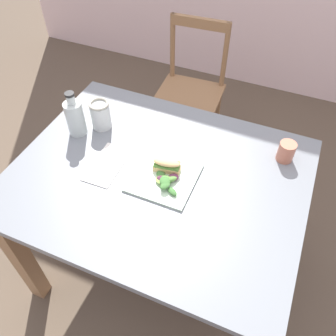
{
  "coord_description": "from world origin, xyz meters",
  "views": [
    {
      "loc": [
        0.29,
        -0.74,
        1.79
      ],
      "look_at": [
        -0.07,
        0.12,
        0.76
      ],
      "focal_mm": 37.59,
      "sensor_mm": 36.0,
      "label": 1
    }
  ],
  "objects": [
    {
      "name": "dining_table",
      "position": [
        -0.1,
        0.08,
        0.61
      ],
      "size": [
        1.15,
        0.91,
        0.74
      ],
      "color": "slate",
      "rests_on": "ground"
    },
    {
      "name": "chair_wooden_far",
      "position": [
        -0.31,
        1.04,
        0.45
      ],
      "size": [
        0.42,
        0.42,
        0.87
      ],
      "color": "#8E6642",
      "rests_on": "ground"
    },
    {
      "name": "napkin_folded",
      "position": [
        -0.31,
        0.05,
        0.74
      ],
      "size": [
        0.12,
        0.23,
        0.0
      ],
      "primitive_type": "cube",
      "rotation": [
        0.0,
        0.0,
        0.02
      ],
      "color": "silver",
      "rests_on": "dining_table"
    },
    {
      "name": "mason_jar_iced_tea",
      "position": [
        -0.45,
        0.25,
        0.8
      ],
      "size": [
        0.09,
        0.09,
        0.13
      ],
      "color": "#C67528",
      "rests_on": "dining_table"
    },
    {
      "name": "cup_extra_side",
      "position": [
        0.34,
        0.37,
        0.78
      ],
      "size": [
        0.07,
        0.07,
        0.08
      ],
      "primitive_type": "cylinder",
      "color": "#B2664C",
      "rests_on": "dining_table"
    },
    {
      "name": "fork_on_napkin",
      "position": [
        -0.31,
        0.07,
        0.75
      ],
      "size": [
        0.03,
        0.19,
        0.0
      ],
      "color": "silver",
      "rests_on": "napkin_folded"
    },
    {
      "name": "bottle_cold_brew",
      "position": [
        -0.53,
        0.17,
        0.81
      ],
      "size": [
        0.08,
        0.08,
        0.21
      ],
      "color": "#472819",
      "rests_on": "dining_table"
    },
    {
      "name": "sandwich_half_front",
      "position": [
        -0.08,
        0.11,
        0.78
      ],
      "size": [
        0.11,
        0.07,
        0.06
      ],
      "color": "#DBB270",
      "rests_on": "plate_lunch"
    },
    {
      "name": "plate_lunch",
      "position": [
        -0.07,
        0.08,
        0.74
      ],
      "size": [
        0.25,
        0.25,
        0.01
      ],
      "primitive_type": "cube",
      "color": "beige",
      "rests_on": "dining_table"
    },
    {
      "name": "salad_mixed_greens",
      "position": [
        -0.05,
        0.05,
        0.76
      ],
      "size": [
        0.13,
        0.11,
        0.03
      ],
      "color": "#6B9E47",
      "rests_on": "plate_lunch"
    },
    {
      "name": "ground_plane",
      "position": [
        0.0,
        0.0,
        0.0
      ],
      "size": [
        8.83,
        8.83,
        0.0
      ],
      "primitive_type": "plane",
      "color": "brown"
    }
  ]
}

